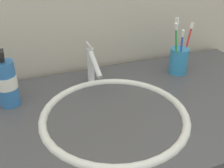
# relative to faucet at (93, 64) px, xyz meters

# --- Properties ---
(sink_basin) EXTENTS (0.44, 0.44, 0.12)m
(sink_basin) POSITION_rel_faucet_xyz_m (-0.00, -0.21, -0.12)
(sink_basin) COLOR white
(sink_basin) RESTS_ON vanity_counter
(faucet) EXTENTS (0.02, 0.14, 0.14)m
(faucet) POSITION_rel_faucet_xyz_m (0.00, 0.00, 0.00)
(faucet) COLOR silver
(faucet) RESTS_ON sink_basin
(toothbrush_cup) EXTENTS (0.07, 0.07, 0.10)m
(toothbrush_cup) POSITION_rel_faucet_xyz_m (0.32, -0.03, -0.03)
(toothbrush_cup) COLOR #338CCC
(toothbrush_cup) RESTS_ON vanity_counter
(toothbrush_white) EXTENTS (0.02, 0.03, 0.20)m
(toothbrush_white) POSITION_rel_faucet_xyz_m (0.32, -0.01, 0.04)
(toothbrush_white) COLOR white
(toothbrush_white) RESTS_ON toothbrush_cup
(toothbrush_blue) EXTENTS (0.03, 0.03, 0.18)m
(toothbrush_blue) POSITION_rel_faucet_xyz_m (0.31, -0.06, 0.03)
(toothbrush_blue) COLOR blue
(toothbrush_blue) RESTS_ON toothbrush_cup
(toothbrush_green) EXTENTS (0.06, 0.04, 0.20)m
(toothbrush_green) POSITION_rel_faucet_xyz_m (0.29, -0.05, 0.04)
(toothbrush_green) COLOR green
(toothbrush_green) RESTS_ON toothbrush_cup
(toothbrush_red) EXTENTS (0.06, 0.03, 0.18)m
(toothbrush_red) POSITION_rel_faucet_xyz_m (0.36, -0.02, 0.03)
(toothbrush_red) COLOR red
(toothbrush_red) RESTS_ON toothbrush_cup
(soap_dispenser) EXTENTS (0.06, 0.06, 0.18)m
(soap_dispenser) POSITION_rel_faucet_xyz_m (-0.28, -0.04, 0.00)
(soap_dispenser) COLOR #3372BF
(soap_dispenser) RESTS_ON vanity_counter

